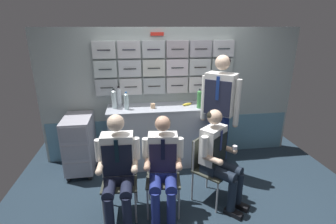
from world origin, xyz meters
TOP-DOWN VIEW (x-y plane):
  - ground at (0.00, 0.00)m, footprint 4.80×4.80m
  - galley_bulkhead at (-0.02, 1.37)m, footprint 4.20×0.14m
  - galley_counter at (-0.18, 1.09)m, footprint 1.73×0.53m
  - service_trolley at (-1.47, 1.00)m, footprint 0.40×0.65m
  - folding_chair_left at (-0.83, 0.05)m, footprint 0.41×0.42m
  - crew_member_left at (-0.84, -0.11)m, footprint 0.50×0.62m
  - folding_chair_center at (-0.32, 0.05)m, footprint 0.44×0.45m
  - crew_member_center at (-0.33, -0.12)m, footprint 0.47×0.61m
  - folding_chair_right at (0.25, 0.12)m, footprint 0.56×0.56m
  - crew_member_right at (0.36, 0.00)m, footprint 0.62×0.64m
  - crew_member_standing at (0.55, 0.60)m, footprint 0.46×0.44m
  - water_bottle_short at (-0.93, 1.11)m, footprint 0.07×0.07m
  - water_bottle_clear at (0.35, 0.95)m, footprint 0.07×0.07m
  - water_bottle_tall at (-0.74, 1.03)m, footprint 0.07×0.07m
  - sparkling_bottle_green at (-0.86, 1.23)m, footprint 0.07×0.07m
  - paper_cup_tan at (0.43, 1.12)m, footprint 0.07×0.07m
  - coffee_cup_spare at (-0.35, 1.04)m, footprint 0.07×0.07m
  - snack_banana at (0.20, 1.10)m, footprint 0.17×0.10m

SIDE VIEW (x-z plane):
  - ground at x=0.00m, z-range -0.04..0.00m
  - service_trolley at x=-1.47m, z-range 0.03..0.92m
  - galley_counter at x=-0.18m, z-range 0.00..0.98m
  - folding_chair_left at x=-0.83m, z-range 0.10..0.94m
  - folding_chair_center at x=-0.32m, z-range 0.10..0.94m
  - folding_chair_right at x=0.25m, z-range 0.10..0.94m
  - crew_member_center at x=-0.33m, z-range 0.06..1.28m
  - crew_member_right at x=0.36m, z-range 0.06..1.29m
  - crew_member_left at x=-0.84m, z-range 0.06..1.33m
  - snack_banana at x=0.20m, z-range 0.97..1.01m
  - coffee_cup_spare at x=-0.35m, z-range 0.98..1.05m
  - paper_cup_tan at x=0.43m, z-range 0.98..1.06m
  - crew_member_standing at x=0.55m, z-range 0.20..2.00m
  - water_bottle_tall at x=-0.74m, z-range 0.97..1.24m
  - galley_bulkhead at x=-0.02m, z-range 0.03..2.18m
  - water_bottle_clear at x=0.35m, z-range 0.97..1.27m
  - water_bottle_short at x=-0.93m, z-range 0.97..1.27m
  - sparkling_bottle_green at x=-0.86m, z-range 0.97..1.28m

